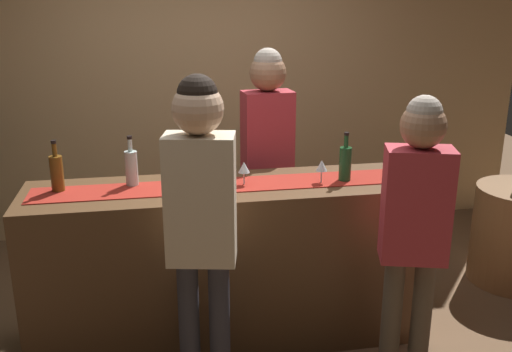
{
  "coord_description": "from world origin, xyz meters",
  "views": [
    {
      "loc": [
        -0.43,
        -3.24,
        2.11
      ],
      "look_at": [
        0.15,
        0.0,
        1.07
      ],
      "focal_mm": 40.63,
      "sensor_mm": 36.0,
      "label": 1
    }
  ],
  "objects_px": {
    "wine_glass_mid_counter": "(322,166)",
    "customer_sipping": "(415,217)",
    "customer_browsing": "(201,209)",
    "wine_bottle_green": "(345,163)",
    "wine_glass_near_customer": "(403,158)",
    "bartender": "(267,145)",
    "wine_glass_far_end": "(244,168)",
    "wine_bottle_amber": "(57,173)",
    "wine_bottle_clear": "(131,167)"
  },
  "relations": [
    {
      "from": "customer_sipping",
      "to": "customer_browsing",
      "type": "bearing_deg",
      "value": -167.61
    },
    {
      "from": "wine_bottle_amber",
      "to": "wine_glass_near_customer",
      "type": "height_order",
      "value": "wine_bottle_amber"
    },
    {
      "from": "wine_bottle_amber",
      "to": "wine_bottle_clear",
      "type": "bearing_deg",
      "value": 4.5
    },
    {
      "from": "customer_sipping",
      "to": "wine_glass_mid_counter",
      "type": "bearing_deg",
      "value": 135.72
    },
    {
      "from": "bartender",
      "to": "customer_sipping",
      "type": "xyz_separation_m",
      "value": [
        0.54,
        -1.21,
        -0.1
      ]
    },
    {
      "from": "wine_bottle_amber",
      "to": "wine_bottle_clear",
      "type": "relative_size",
      "value": 1.0
    },
    {
      "from": "wine_glass_far_end",
      "to": "wine_glass_near_customer",
      "type": "bearing_deg",
      "value": 1.9
    },
    {
      "from": "wine_bottle_amber",
      "to": "customer_browsing",
      "type": "bearing_deg",
      "value": -39.86
    },
    {
      "from": "wine_bottle_green",
      "to": "bartender",
      "type": "height_order",
      "value": "bartender"
    },
    {
      "from": "wine_bottle_amber",
      "to": "wine_glass_near_customer",
      "type": "relative_size",
      "value": 2.1
    },
    {
      "from": "wine_bottle_clear",
      "to": "wine_glass_near_customer",
      "type": "relative_size",
      "value": 2.1
    },
    {
      "from": "wine_glass_mid_counter",
      "to": "customer_browsing",
      "type": "bearing_deg",
      "value": -145.93
    },
    {
      "from": "wine_glass_far_end",
      "to": "wine_bottle_amber",
      "type": "bearing_deg",
      "value": 175.94
    },
    {
      "from": "wine_bottle_clear",
      "to": "wine_glass_mid_counter",
      "type": "xyz_separation_m",
      "value": [
        1.12,
        -0.15,
        -0.01
      ]
    },
    {
      "from": "wine_bottle_green",
      "to": "bartender",
      "type": "distance_m",
      "value": 0.71
    },
    {
      "from": "customer_sipping",
      "to": "customer_browsing",
      "type": "height_order",
      "value": "customer_browsing"
    },
    {
      "from": "bartender",
      "to": "wine_glass_near_customer",
      "type": "bearing_deg",
      "value": 138.47
    },
    {
      "from": "wine_glass_mid_counter",
      "to": "wine_glass_far_end",
      "type": "distance_m",
      "value": 0.46
    },
    {
      "from": "customer_sipping",
      "to": "wine_bottle_amber",
      "type": "bearing_deg",
      "value": 175.02
    },
    {
      "from": "wine_glass_mid_counter",
      "to": "customer_sipping",
      "type": "xyz_separation_m",
      "value": [
        0.34,
        -0.58,
        -0.12
      ]
    },
    {
      "from": "wine_bottle_clear",
      "to": "bartender",
      "type": "distance_m",
      "value": 1.03
    },
    {
      "from": "bartender",
      "to": "wine_bottle_amber",
      "type": "bearing_deg",
      "value": 16.08
    },
    {
      "from": "wine_bottle_amber",
      "to": "wine_glass_mid_counter",
      "type": "xyz_separation_m",
      "value": [
        1.53,
        -0.12,
        -0.01
      ]
    },
    {
      "from": "bartender",
      "to": "customer_browsing",
      "type": "relative_size",
      "value": 1.0
    },
    {
      "from": "customer_browsing",
      "to": "wine_bottle_green",
      "type": "bearing_deg",
      "value": 41.72
    },
    {
      "from": "wine_bottle_green",
      "to": "wine_bottle_amber",
      "type": "height_order",
      "value": "same"
    },
    {
      "from": "wine_bottle_green",
      "to": "customer_sipping",
      "type": "xyz_separation_m",
      "value": [
        0.18,
        -0.6,
        -0.13
      ]
    },
    {
      "from": "wine_glass_far_end",
      "to": "wine_bottle_green",
      "type": "bearing_deg",
      "value": -2.58
    },
    {
      "from": "wine_glass_mid_counter",
      "to": "wine_glass_near_customer",
      "type": "bearing_deg",
      "value": 8.18
    },
    {
      "from": "wine_glass_near_customer",
      "to": "wine_glass_far_end",
      "type": "xyz_separation_m",
      "value": [
        -1.01,
        -0.03,
        0.0
      ]
    },
    {
      "from": "wine_bottle_amber",
      "to": "wine_glass_far_end",
      "type": "relative_size",
      "value": 2.1
    },
    {
      "from": "wine_bottle_green",
      "to": "wine_glass_far_end",
      "type": "bearing_deg",
      "value": 177.42
    },
    {
      "from": "wine_glass_mid_counter",
      "to": "customer_sipping",
      "type": "relative_size",
      "value": 0.09
    },
    {
      "from": "wine_glass_far_end",
      "to": "customer_browsing",
      "type": "height_order",
      "value": "customer_browsing"
    },
    {
      "from": "wine_bottle_amber",
      "to": "wine_glass_far_end",
      "type": "distance_m",
      "value": 1.07
    },
    {
      "from": "wine_bottle_amber",
      "to": "wine_glass_mid_counter",
      "type": "height_order",
      "value": "wine_bottle_amber"
    },
    {
      "from": "wine_glass_mid_counter",
      "to": "customer_browsing",
      "type": "xyz_separation_m",
      "value": [
        -0.77,
        -0.52,
        -0.03
      ]
    },
    {
      "from": "wine_bottle_clear",
      "to": "wine_glass_far_end",
      "type": "relative_size",
      "value": 2.1
    },
    {
      "from": "wine_bottle_green",
      "to": "wine_glass_mid_counter",
      "type": "bearing_deg",
      "value": -173.36
    },
    {
      "from": "wine_bottle_green",
      "to": "customer_sipping",
      "type": "relative_size",
      "value": 0.18
    },
    {
      "from": "wine_glass_near_customer",
      "to": "customer_sipping",
      "type": "bearing_deg",
      "value": -107.83
    },
    {
      "from": "wine_bottle_green",
      "to": "wine_glass_mid_counter",
      "type": "xyz_separation_m",
      "value": [
        -0.15,
        -0.02,
        -0.01
      ]
    },
    {
      "from": "wine_glass_far_end",
      "to": "customer_sipping",
      "type": "height_order",
      "value": "customer_sipping"
    },
    {
      "from": "wine_glass_near_customer",
      "to": "wine_glass_mid_counter",
      "type": "xyz_separation_m",
      "value": [
        -0.55,
        -0.08,
        0.0
      ]
    },
    {
      "from": "customer_browsing",
      "to": "wine_glass_mid_counter",
      "type": "bearing_deg",
      "value": 45.52
    },
    {
      "from": "customer_browsing",
      "to": "wine_bottle_amber",
      "type": "bearing_deg",
      "value": 151.59
    },
    {
      "from": "wine_bottle_amber",
      "to": "bartender",
      "type": "distance_m",
      "value": 1.42
    },
    {
      "from": "wine_bottle_clear",
      "to": "customer_browsing",
      "type": "bearing_deg",
      "value": -62.55
    },
    {
      "from": "wine_glass_mid_counter",
      "to": "wine_glass_far_end",
      "type": "relative_size",
      "value": 1.0
    },
    {
      "from": "wine_bottle_green",
      "to": "customer_sipping",
      "type": "bearing_deg",
      "value": -72.83
    }
  ]
}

